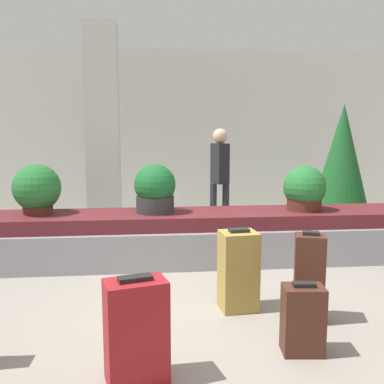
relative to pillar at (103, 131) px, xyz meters
name	(u,v)px	position (x,y,z in m)	size (l,w,h in m)	color
ground_plane	(209,311)	(1.22, -3.16, -1.60)	(18.00, 18.00, 0.00)	gray
back_wall	(175,131)	(1.22, 1.92, 0.00)	(18.00, 0.06, 3.20)	silver
carousel	(192,237)	(1.22, -1.60, -1.31)	(7.84, 0.95, 0.61)	gray
pillar	(103,131)	(0.00, 0.00, 0.00)	(0.49, 0.49, 3.20)	silver
suitcase_1	(303,319)	(1.80, -3.93, -1.35)	(0.31, 0.23, 0.53)	#472319
suitcase_2	(238,270)	(1.49, -3.12, -1.24)	(0.35, 0.31, 0.75)	#A3843D
suitcase_3	(136,331)	(0.61, -4.18, -1.26)	(0.43, 0.33, 0.71)	maroon
suitcase_4	(309,278)	(2.04, -3.41, -1.22)	(0.29, 0.27, 0.78)	#472319
potted_plant_0	(305,190)	(2.65, -1.60, -0.73)	(0.53, 0.53, 0.56)	#4C2319
potted_plant_1	(155,190)	(0.77, -1.57, -0.71)	(0.51, 0.51, 0.60)	#2D2D2D
potted_plant_2	(37,189)	(-0.65, -1.51, -0.70)	(0.57, 0.57, 0.60)	#4C2319
traveler_1	(220,171)	(1.80, -0.17, -0.62)	(0.31, 0.36, 1.64)	#282833
decorated_tree	(342,162)	(3.83, -0.08, -0.49)	(0.98, 0.98, 2.04)	#4C331E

